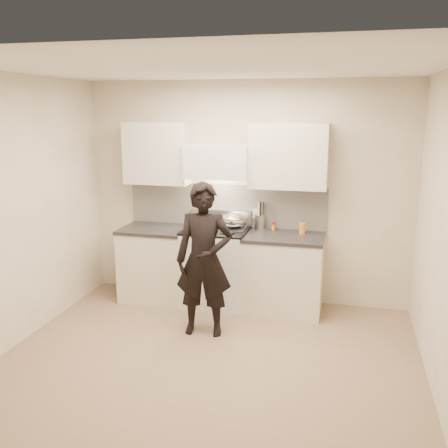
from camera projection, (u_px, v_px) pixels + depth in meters
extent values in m
plane|color=#8C6E53|center=(208.00, 361.00, 4.79)|extent=(4.00, 4.00, 0.00)
cube|color=beige|center=(246.00, 193.00, 6.14)|extent=(4.00, 0.04, 2.70)
cube|color=beige|center=(123.00, 291.00, 2.83)|extent=(4.00, 0.04, 2.70)
cube|color=beige|center=(14.00, 213.00, 4.95)|extent=(0.04, 3.50, 2.70)
cube|color=beige|center=(446.00, 237.00, 4.01)|extent=(0.04, 3.50, 2.70)
cube|color=silver|center=(206.00, 68.00, 4.18)|extent=(4.00, 3.50, 0.02)
cube|color=beige|center=(226.00, 205.00, 6.22)|extent=(2.50, 0.02, 0.53)
cube|color=#9F9FA2|center=(221.00, 218.00, 6.23)|extent=(0.76, 0.08, 0.20)
cube|color=silver|center=(218.00, 161.00, 5.93)|extent=(0.76, 0.40, 0.40)
cylinder|color=silver|center=(214.00, 178.00, 5.80)|extent=(0.66, 0.02, 0.02)
cube|color=beige|center=(288.00, 156.00, 5.75)|extent=(0.90, 0.33, 0.75)
cube|color=beige|center=(158.00, 153.00, 6.13)|extent=(0.80, 0.33, 0.75)
cube|color=silver|center=(256.00, 213.00, 6.14)|extent=(0.08, 0.01, 0.12)
cube|color=silver|center=(216.00, 268.00, 6.10)|extent=(0.76, 0.65, 0.92)
cube|color=black|center=(216.00, 230.00, 5.99)|extent=(0.76, 0.65, 0.02)
cube|color=silver|center=(231.00, 228.00, 6.07)|extent=(0.36, 0.34, 0.01)
cylinder|color=silver|center=(209.00, 249.00, 5.75)|extent=(0.62, 0.02, 0.02)
cylinder|color=black|center=(198.00, 231.00, 5.89)|extent=(0.18, 0.18, 0.01)
cylinder|color=black|center=(227.00, 233.00, 5.81)|extent=(0.18, 0.18, 0.01)
cylinder|color=black|center=(205.00, 225.00, 6.17)|extent=(0.18, 0.18, 0.01)
cylinder|color=black|center=(233.00, 227.00, 6.09)|extent=(0.18, 0.18, 0.01)
cube|color=beige|center=(283.00, 275.00, 5.91)|extent=(0.90, 0.65, 0.88)
cube|color=black|center=(285.00, 237.00, 5.81)|extent=(0.92, 0.67, 0.04)
cube|color=beige|center=(156.00, 265.00, 6.29)|extent=(0.80, 0.65, 0.88)
cube|color=black|center=(155.00, 229.00, 6.18)|extent=(0.82, 0.67, 0.04)
ellipsoid|color=silver|center=(234.00, 220.00, 6.02)|extent=(0.32, 0.32, 0.17)
torus|color=silver|center=(234.00, 217.00, 6.01)|extent=(0.33, 0.33, 0.01)
ellipsoid|color=beige|center=(234.00, 221.00, 6.02)|extent=(0.18, 0.18, 0.08)
cylinder|color=silver|center=(228.00, 215.00, 5.89)|extent=(0.14, 0.20, 0.17)
cylinder|color=silver|center=(197.00, 223.00, 5.88)|extent=(0.28, 0.28, 0.17)
cube|color=silver|center=(184.00, 217.00, 5.89)|extent=(0.06, 0.03, 0.01)
cube|color=silver|center=(210.00, 218.00, 5.84)|extent=(0.06, 0.03, 0.01)
cylinder|color=#9F9FA2|center=(260.00, 222.00, 6.09)|extent=(0.13, 0.13, 0.18)
cylinder|color=black|center=(263.00, 215.00, 6.07)|extent=(0.01, 0.01, 0.32)
cylinder|color=silver|center=(262.00, 214.00, 6.09)|extent=(0.01, 0.01, 0.32)
cylinder|color=#9F9FA2|center=(260.00, 214.00, 6.10)|extent=(0.01, 0.01, 0.32)
cylinder|color=black|center=(259.00, 214.00, 6.09)|extent=(0.01, 0.01, 0.32)
cylinder|color=#9F9FA2|center=(258.00, 215.00, 6.07)|extent=(0.01, 0.01, 0.32)
cylinder|color=silver|center=(259.00, 215.00, 6.05)|extent=(0.01, 0.01, 0.32)
cylinder|color=black|center=(260.00, 215.00, 6.04)|extent=(0.01, 0.01, 0.32)
cylinder|color=#9F9FA2|center=(262.00, 215.00, 6.05)|extent=(0.01, 0.01, 0.32)
cylinder|color=orange|center=(273.00, 227.00, 6.06)|extent=(0.04, 0.04, 0.07)
cylinder|color=#BB0409|center=(274.00, 224.00, 6.05)|extent=(0.04, 0.04, 0.02)
cylinder|color=orange|center=(302.00, 229.00, 5.86)|extent=(0.07, 0.07, 0.13)
imported|color=black|center=(204.00, 260.00, 5.21)|extent=(0.64, 0.46, 1.63)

